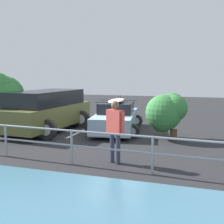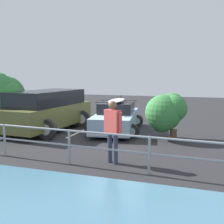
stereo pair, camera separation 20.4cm
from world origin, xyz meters
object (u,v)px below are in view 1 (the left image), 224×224
(sedan_car, at_px, (116,117))
(suv_car, at_px, (47,110))
(bush_near_left, at_px, (167,112))
(person_bystander, at_px, (115,126))
(bush_near_right, at_px, (0,101))

(sedan_car, bearing_deg, suv_car, 17.31)
(sedan_car, xyz_separation_m, bush_near_left, (-2.35, 0.92, 0.46))
(bush_near_left, bearing_deg, suv_car, 0.12)
(sedan_car, relative_size, suv_car, 0.86)
(suv_car, bearing_deg, person_bystander, 140.44)
(person_bystander, xyz_separation_m, bush_near_left, (-1.04, -3.56, -0.00))
(bush_near_right, bearing_deg, suv_car, -154.03)
(bush_near_left, xyz_separation_m, bush_near_right, (7.14, 0.89, 0.33))
(bush_near_right, bearing_deg, bush_near_left, -172.90)
(sedan_car, relative_size, bush_near_left, 2.39)
(sedan_car, height_order, bush_near_left, bush_near_left)
(person_bystander, bearing_deg, suv_car, -39.56)
(person_bystander, bearing_deg, bush_near_left, -106.23)
(sedan_car, bearing_deg, bush_near_left, 158.69)
(person_bystander, height_order, bush_near_right, bush_near_right)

